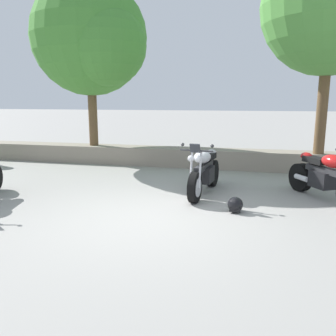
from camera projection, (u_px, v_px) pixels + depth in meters
name	position (u px, v px, depth m)	size (l,w,h in m)	color
ground_plane	(148.00, 218.00, 5.92)	(120.00, 120.00, 0.00)	gray
stone_wall	(194.00, 157.00, 10.43)	(36.00, 0.80, 0.55)	gray
motorcycle_silver_centre	(204.00, 172.00, 7.35)	(0.67, 2.06, 1.18)	black
motorcycle_red_far_right	(325.00, 177.00, 6.89)	(1.21, 1.86, 1.18)	black
rider_helmet	(235.00, 205.00, 6.19)	(0.28, 0.28, 0.28)	black
leafy_tree_far_left	(93.00, 39.00, 10.37)	(3.70, 3.52, 5.09)	brown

